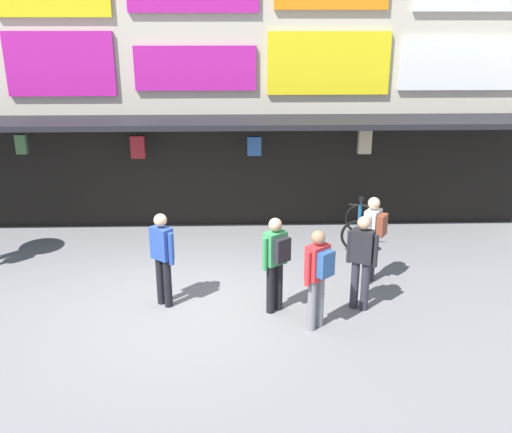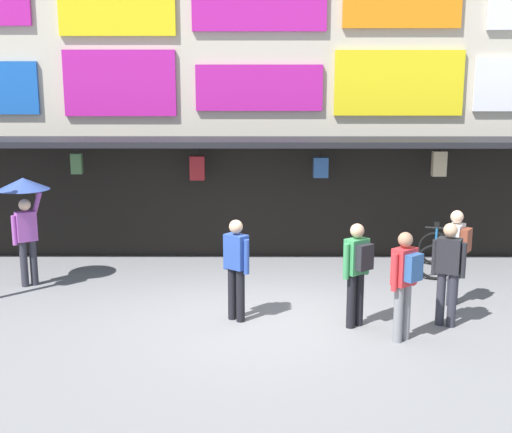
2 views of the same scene
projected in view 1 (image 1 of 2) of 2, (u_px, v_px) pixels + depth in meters
ground_plane at (187, 303)px, 9.86m from camera, size 80.00×80.00×0.00m
shopfront at (197, 54)px, 12.84m from camera, size 18.00×2.60×8.00m
bicycle_parked at (359, 226)px, 12.37m from camera, size 1.00×1.31×1.05m
pedestrian_in_red at (162, 255)px, 9.49m from camera, size 0.43×0.40×1.68m
pedestrian_in_white at (362, 258)px, 9.36m from camera, size 0.48×0.36×1.68m
pedestrian_in_black at (276, 258)px, 9.26m from camera, size 0.48×0.47×1.68m
pedestrian_in_yellow at (318, 273)px, 8.73m from camera, size 0.47×0.47×1.68m
pedestrian_in_blue at (373, 234)px, 10.31m from camera, size 0.47×0.48×1.68m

